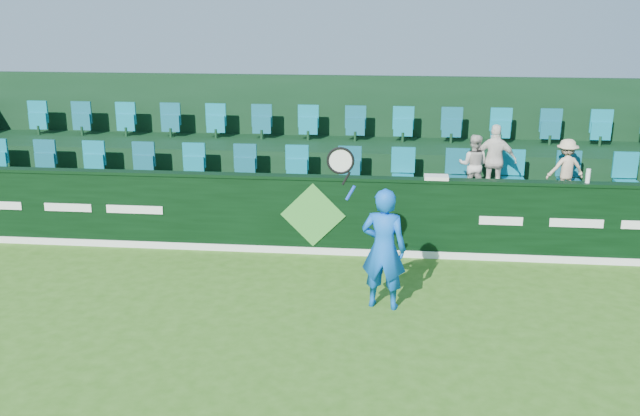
# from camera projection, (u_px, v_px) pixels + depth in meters

# --- Properties ---
(ground) EXTENTS (60.00, 60.00, 0.00)m
(ground) POSITION_uv_depth(u_px,v_px,m) (276.00, 367.00, 8.45)
(ground) COLOR #316417
(ground) RESTS_ON ground
(sponsor_hoarding) EXTENTS (16.00, 0.25, 1.35)m
(sponsor_hoarding) POSITION_uv_depth(u_px,v_px,m) (314.00, 215.00, 12.07)
(sponsor_hoarding) COLOR black
(sponsor_hoarding) RESTS_ON ground
(stand_tier_front) EXTENTS (16.00, 2.00, 0.80)m
(stand_tier_front) POSITION_uv_depth(u_px,v_px,m) (320.00, 211.00, 13.20)
(stand_tier_front) COLOR black
(stand_tier_front) RESTS_ON ground
(stand_tier_back) EXTENTS (16.00, 1.80, 1.30)m
(stand_tier_back) POSITION_uv_depth(u_px,v_px,m) (330.00, 174.00, 14.94)
(stand_tier_back) COLOR black
(stand_tier_back) RESTS_ON ground
(stand_rear) EXTENTS (16.00, 4.10, 2.60)m
(stand_rear) POSITION_uv_depth(u_px,v_px,m) (332.00, 144.00, 15.21)
(stand_rear) COLOR black
(stand_rear) RESTS_ON ground
(seat_row_front) EXTENTS (13.50, 0.50, 0.60)m
(seat_row_front) POSITION_uv_depth(u_px,v_px,m) (323.00, 170.00, 13.39)
(seat_row_front) COLOR #0D768A
(seat_row_front) RESTS_ON stand_tier_front
(seat_row_back) EXTENTS (13.50, 0.50, 0.60)m
(seat_row_back) POSITION_uv_depth(u_px,v_px,m) (331.00, 127.00, 14.96)
(seat_row_back) COLOR #0D768A
(seat_row_back) RESTS_ON stand_tier_back
(tennis_player) EXTENTS (1.21, 0.53, 2.38)m
(tennis_player) POSITION_uv_depth(u_px,v_px,m) (383.00, 248.00, 9.86)
(tennis_player) COLOR blue
(tennis_player) RESTS_ON ground
(spectator_left) EXTENTS (0.60, 0.51, 1.09)m
(spectator_left) POSITION_uv_depth(u_px,v_px,m) (473.00, 165.00, 12.68)
(spectator_left) COLOR beige
(spectator_left) RESTS_ON stand_tier_front
(spectator_middle) EXTENTS (0.80, 0.45, 1.28)m
(spectator_middle) POSITION_uv_depth(u_px,v_px,m) (495.00, 160.00, 12.61)
(spectator_middle) COLOR white
(spectator_middle) RESTS_ON stand_tier_front
(spectator_right) EXTENTS (0.75, 0.54, 1.05)m
(spectator_right) POSITION_uv_depth(u_px,v_px,m) (566.00, 168.00, 12.52)
(spectator_right) COLOR #CDB591
(spectator_right) RESTS_ON stand_tier_front
(towel) EXTENTS (0.39, 0.25, 0.06)m
(towel) POSITION_uv_depth(u_px,v_px,m) (436.00, 177.00, 11.67)
(towel) COLOR white
(towel) RESTS_ON sponsor_hoarding
(drinks_bottle) EXTENTS (0.07, 0.07, 0.23)m
(drinks_bottle) POSITION_uv_depth(u_px,v_px,m) (588.00, 176.00, 11.41)
(drinks_bottle) COLOR white
(drinks_bottle) RESTS_ON sponsor_hoarding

